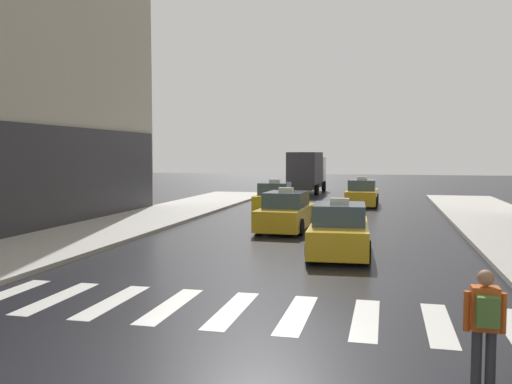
# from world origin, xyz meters

# --- Properties ---
(ground_plane) EXTENTS (160.00, 160.00, 0.00)m
(ground_plane) POSITION_xyz_m (0.00, 0.00, 0.00)
(ground_plane) COLOR black
(crosswalk_markings) EXTENTS (11.30, 2.80, 0.01)m
(crosswalk_markings) POSITION_xyz_m (-0.00, 3.00, 0.00)
(crosswalk_markings) COLOR silver
(crosswalk_markings) RESTS_ON ground
(taxi_lead) EXTENTS (2.11, 4.62, 1.80)m
(taxi_lead) POSITION_xyz_m (1.61, 9.95, 0.72)
(taxi_lead) COLOR gold
(taxi_lead) RESTS_ON ground
(taxi_second) EXTENTS (2.06, 4.60, 1.80)m
(taxi_second) POSITION_xyz_m (-1.03, 14.98, 0.72)
(taxi_second) COLOR gold
(taxi_second) RESTS_ON ground
(taxi_third) EXTENTS (2.08, 4.61, 1.80)m
(taxi_third) POSITION_xyz_m (-3.00, 22.30, 0.72)
(taxi_third) COLOR yellow
(taxi_third) RESTS_ON ground
(taxi_fourth) EXTENTS (1.97, 4.56, 1.80)m
(taxi_fourth) POSITION_xyz_m (1.62, 26.78, 0.72)
(taxi_fourth) COLOR gold
(taxi_fourth) RESTS_ON ground
(box_truck) EXTENTS (2.35, 7.57, 3.35)m
(box_truck) POSITION_xyz_m (-3.21, 36.61, 1.85)
(box_truck) COLOR #2D2D2D
(box_truck) RESTS_ON ground
(pedestrian_with_backpack) EXTENTS (0.55, 0.43, 1.65)m
(pedestrian_with_backpack) POSITION_xyz_m (4.37, 0.10, 0.97)
(pedestrian_with_backpack) COLOR #333338
(pedestrian_with_backpack) RESTS_ON ground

